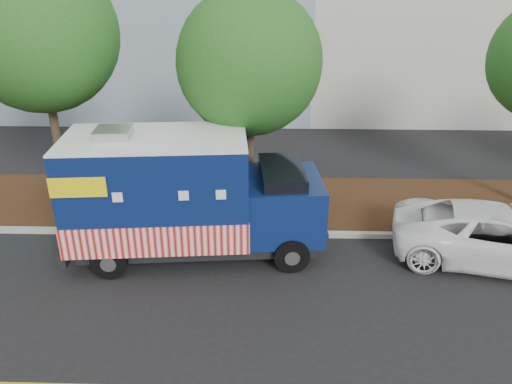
{
  "coord_description": "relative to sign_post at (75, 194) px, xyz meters",
  "views": [
    {
      "loc": [
        0.07,
        -11.39,
        7.23
      ],
      "look_at": [
        -0.28,
        0.6,
        1.77
      ],
      "focal_mm": 35.0,
      "sensor_mm": 36.0,
      "label": 1
    }
  ],
  "objects": [
    {
      "name": "curb",
      "position": [
        5.57,
        -0.16,
        -1.12
      ],
      "size": [
        120.0,
        0.18,
        0.15
      ],
      "primitive_type": "cube",
      "color": "#9E9E99",
      "rests_on": "ground"
    },
    {
      "name": "mulch_strip",
      "position": [
        5.57,
        1.94,
        -1.12
      ],
      "size": [
        120.0,
        4.0,
        0.15
      ],
      "primitive_type": "cube",
      "color": "#32190E",
      "rests_on": "ground"
    },
    {
      "name": "white_car",
      "position": [
        11.68,
        -1.32,
        -0.45
      ],
      "size": [
        5.84,
        3.65,
        1.5
      ],
      "primitive_type": "imported",
      "rotation": [
        0.0,
        0.0,
        1.34
      ],
      "color": "white",
      "rests_on": "ground"
    },
    {
      "name": "ground",
      "position": [
        5.57,
        -1.56,
        -1.2
      ],
      "size": [
        120.0,
        120.0,
        0.0
      ],
      "primitive_type": "plane",
      "color": "black",
      "rests_on": "ground"
    },
    {
      "name": "tree_a",
      "position": [
        -0.99,
        1.66,
        4.25
      ],
      "size": [
        4.51,
        4.51,
        7.71
      ],
      "color": "#38281C",
      "rests_on": "ground"
    },
    {
      "name": "sign_post",
      "position": [
        0.0,
        0.0,
        0.0
      ],
      "size": [
        0.06,
        0.06,
        2.4
      ],
      "primitive_type": "cube",
      "color": "#473828",
      "rests_on": "ground"
    },
    {
      "name": "tree_b",
      "position": [
        5.04,
        1.14,
        3.57
      ],
      "size": [
        4.09,
        4.09,
        6.82
      ],
      "color": "#38281C",
      "rests_on": "ground"
    },
    {
      "name": "food_truck",
      "position": [
        3.33,
        -1.09,
        0.42
      ],
      "size": [
        6.98,
        3.14,
        3.57
      ],
      "rotation": [
        0.0,
        0.0,
        0.09
      ],
      "color": "black",
      "rests_on": "ground"
    }
  ]
}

